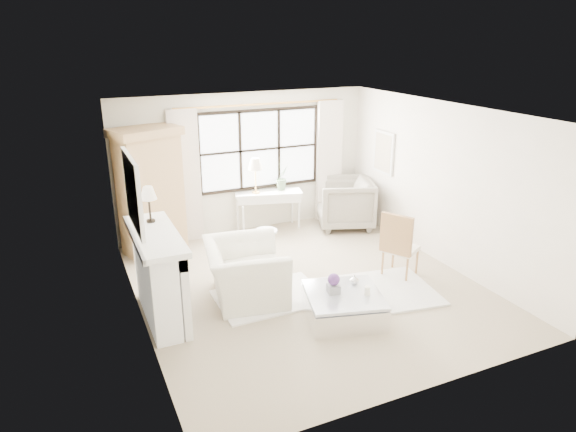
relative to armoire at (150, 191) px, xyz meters
name	(u,v)px	position (x,y,z in m)	size (l,w,h in m)	color
floor	(307,286)	(1.89, -2.36, -1.14)	(5.50, 5.50, 0.00)	tan
ceiling	(310,112)	(1.89, -2.36, 1.56)	(5.50, 5.50, 0.00)	white
wall_back	(245,163)	(1.89, 0.39, 0.21)	(5.00, 5.00, 0.00)	silver
wall_front	(429,282)	(1.89, -5.11, 0.21)	(5.00, 5.00, 0.00)	beige
wall_left	(134,229)	(-0.61, -2.36, 0.21)	(5.50, 5.50, 0.00)	white
wall_right	(443,185)	(4.39, -2.36, 0.21)	(5.50, 5.50, 0.00)	white
window_pane	(260,149)	(2.19, 0.37, 0.46)	(2.40, 0.02, 1.50)	white
window_frame	(260,149)	(2.19, 0.36, 0.46)	(2.50, 0.04, 1.50)	black
curtain_rod	(260,104)	(2.19, 0.31, 1.33)	(0.04, 0.04, 3.30)	#C88F45
curtain_left	(185,177)	(0.69, 0.29, 0.10)	(0.55, 0.10, 2.47)	beige
curtain_right	(329,161)	(3.69, 0.29, 0.10)	(0.55, 0.10, 2.47)	silver
fireplace	(157,275)	(-0.38, -2.36, -0.49)	(0.58, 1.66, 1.26)	white
mirror_frame	(133,193)	(-0.58, -2.36, 0.70)	(0.05, 1.15, 0.95)	white
mirror_glass	(135,192)	(-0.55, -2.36, 0.70)	(0.02, 1.00, 0.80)	silver
art_frame	(384,152)	(4.36, -0.66, 0.41)	(0.04, 0.62, 0.82)	silver
art_canvas	(383,153)	(4.34, -0.66, 0.41)	(0.01, 0.52, 0.72)	beige
mantel_lamp	(148,195)	(-0.32, -1.92, 0.51)	(0.22, 0.22, 0.51)	black
armoire	(150,191)	(0.00, 0.00, 0.00)	(1.29, 1.03, 2.24)	tan
console_table	(269,211)	(2.27, 0.14, -0.74)	(1.37, 0.77, 0.80)	white
console_lamp	(255,165)	(2.02, 0.16, 0.22)	(0.28, 0.28, 0.69)	gold
orchid_plant	(282,178)	(2.58, 0.16, -0.10)	(0.26, 0.21, 0.48)	#506A47
side_table	(266,239)	(1.73, -1.07, -0.81)	(0.40, 0.40, 0.51)	white
rug_left	(270,297)	(1.22, -2.47, -1.13)	(1.56, 1.10, 0.03)	white
rug_right	(376,292)	(2.74, -2.99, -1.12)	(1.76, 1.32, 0.03)	silver
club_armchair	(245,272)	(0.90, -2.30, -0.72)	(1.28, 1.12, 0.83)	white
wingback_chair	(345,203)	(3.75, -0.29, -0.65)	(1.05, 1.09, 0.99)	gray
french_chair	(400,258)	(3.42, -2.63, -0.83)	(0.66, 0.66, 1.08)	#B17D4A
coffee_table	(343,306)	(1.93, -3.41, -0.96)	(1.23, 1.23, 0.38)	white
planter_box	(333,289)	(1.80, -3.34, -0.70)	(0.16, 0.16, 0.12)	gray
planter_flowers	(334,279)	(1.80, -3.34, -0.56)	(0.17, 0.17, 0.17)	#582F77
pillar_candle	(367,291)	(2.19, -3.57, -0.70)	(0.08, 0.08, 0.12)	white
coffee_vase	(354,280)	(2.20, -3.23, -0.69)	(0.13, 0.13, 0.14)	silver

